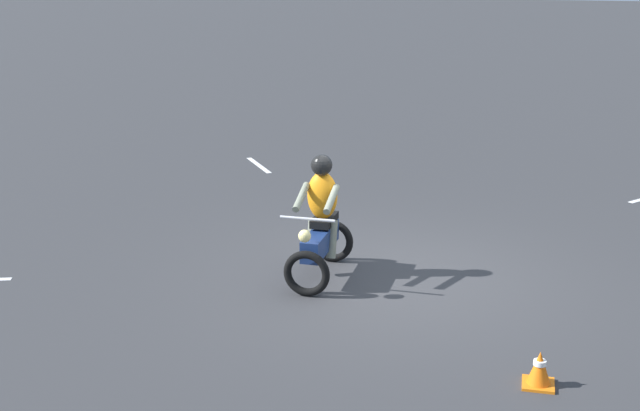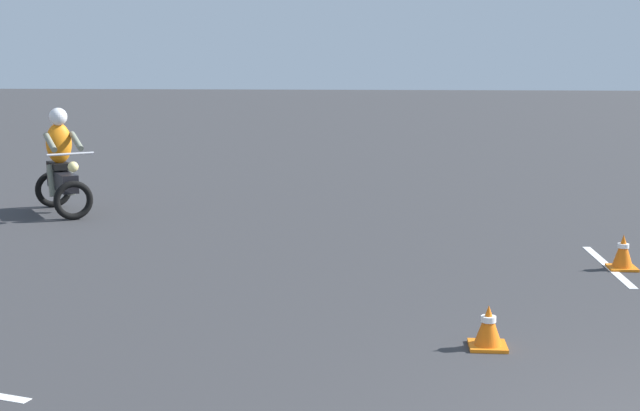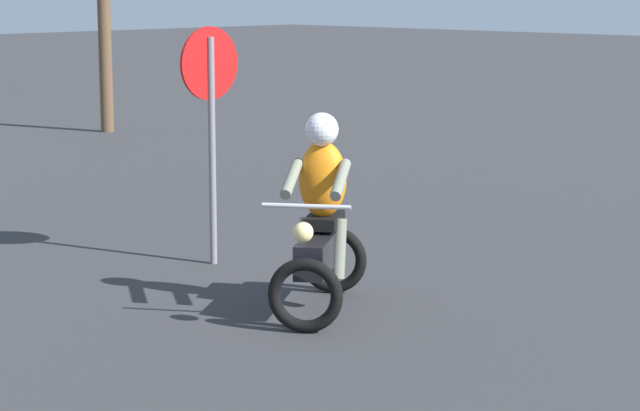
% 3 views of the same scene
% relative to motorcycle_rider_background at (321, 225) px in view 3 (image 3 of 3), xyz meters
% --- Properties ---
extents(motorcycle_rider_background, '(1.50, 1.28, 1.66)m').
position_rel_motorcycle_rider_background_xyz_m(motorcycle_rider_background, '(0.00, 0.00, 0.00)').
color(motorcycle_rider_background, black).
rests_on(motorcycle_rider_background, ground).
extents(stop_sign, '(0.70, 0.08, 2.30)m').
position_rel_motorcycle_rider_background_xyz_m(stop_sign, '(0.55, 2.00, 0.91)').
color(stop_sign, slate).
rests_on(stop_sign, ground).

